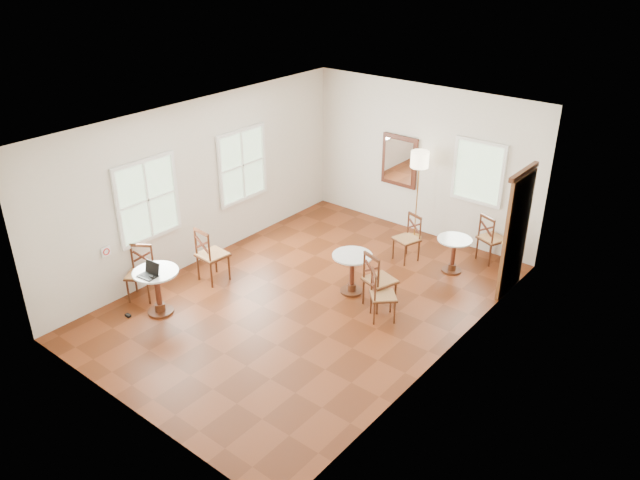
# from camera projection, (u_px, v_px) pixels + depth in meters

# --- Properties ---
(ground) EXTENTS (7.00, 7.00, 0.00)m
(ground) POSITION_uv_depth(u_px,v_px,m) (309.00, 299.00, 10.48)
(ground) COLOR #5F2710
(ground) RESTS_ON ground
(room_shell) EXTENTS (5.02, 7.02, 3.01)m
(room_shell) POSITION_uv_depth(u_px,v_px,m) (316.00, 189.00, 9.86)
(room_shell) COLOR beige
(room_shell) RESTS_ON ground
(cafe_table_near) EXTENTS (0.72, 0.72, 0.77)m
(cafe_table_near) POSITION_uv_depth(u_px,v_px,m) (157.00, 287.00, 9.91)
(cafe_table_near) COLOR #472311
(cafe_table_near) RESTS_ON ground
(cafe_table_mid) EXTENTS (0.68, 0.68, 0.72)m
(cafe_table_mid) POSITION_uv_depth(u_px,v_px,m) (352.00, 269.00, 10.50)
(cafe_table_mid) COLOR #472311
(cafe_table_mid) RESTS_ON ground
(cafe_table_back) EXTENTS (0.62, 0.62, 0.65)m
(cafe_table_back) POSITION_uv_depth(u_px,v_px,m) (454.00, 251.00, 11.17)
(cafe_table_back) COLOR #472311
(cafe_table_back) RESTS_ON ground
(chair_near_a) EXTENTS (0.51, 0.51, 1.02)m
(chair_near_a) POSITION_uv_depth(u_px,v_px,m) (211.00, 255.00, 10.84)
(chair_near_a) COLOR #472311
(chair_near_a) RESTS_ON ground
(chair_near_b) EXTENTS (0.59, 0.59, 0.92)m
(chair_near_b) POSITION_uv_depth(u_px,v_px,m) (141.00, 273.00, 10.35)
(chair_near_b) COLOR #472311
(chair_near_b) RESTS_ON ground
(chair_mid_a) EXTENTS (0.57, 0.57, 0.99)m
(chair_mid_a) POSITION_uv_depth(u_px,v_px,m) (379.00, 280.00, 10.08)
(chair_mid_a) COLOR #472311
(chair_mid_a) RESTS_ON ground
(chair_mid_b) EXTENTS (0.56, 0.56, 0.86)m
(chair_mid_b) POSITION_uv_depth(u_px,v_px,m) (382.00, 295.00, 9.78)
(chair_mid_b) COLOR #472311
(chair_mid_b) RESTS_ON ground
(chair_back_a) EXTENTS (0.56, 0.56, 0.93)m
(chair_back_a) POSITION_uv_depth(u_px,v_px,m) (491.00, 238.00, 11.51)
(chair_back_a) COLOR #472311
(chair_back_a) RESTS_ON ground
(chair_back_b) EXTENTS (0.51, 0.51, 0.89)m
(chair_back_b) POSITION_uv_depth(u_px,v_px,m) (408.00, 238.00, 11.56)
(chair_back_b) COLOR #472311
(chair_back_b) RESTS_ON ground
(floor_lamp) EXTENTS (0.35, 0.35, 1.81)m
(floor_lamp) POSITION_uv_depth(u_px,v_px,m) (419.00, 165.00, 11.91)
(floor_lamp) COLOR #BF8C3F
(floor_lamp) RESTS_ON ground
(laptop) EXTENTS (0.31, 0.27, 0.21)m
(laptop) POSITION_uv_depth(u_px,v_px,m) (150.00, 272.00, 9.64)
(laptop) COLOR black
(laptop) RESTS_ON cafe_table_near
(mouse) EXTENTS (0.12, 0.09, 0.04)m
(mouse) POSITION_uv_depth(u_px,v_px,m) (152.00, 277.00, 9.59)
(mouse) COLOR black
(mouse) RESTS_ON cafe_table_near
(navy_mug) EXTENTS (0.10, 0.07, 0.08)m
(navy_mug) POSITION_uv_depth(u_px,v_px,m) (151.00, 265.00, 9.88)
(navy_mug) COLOR black
(navy_mug) RESTS_ON cafe_table_near
(water_glass) EXTENTS (0.06, 0.06, 0.11)m
(water_glass) POSITION_uv_depth(u_px,v_px,m) (157.00, 268.00, 9.77)
(water_glass) COLOR white
(water_glass) RESTS_ON cafe_table_near
(power_adapter) EXTENTS (0.10, 0.06, 0.04)m
(power_adapter) POSITION_uv_depth(u_px,v_px,m) (128.00, 315.00, 10.01)
(power_adapter) COLOR black
(power_adapter) RESTS_ON ground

